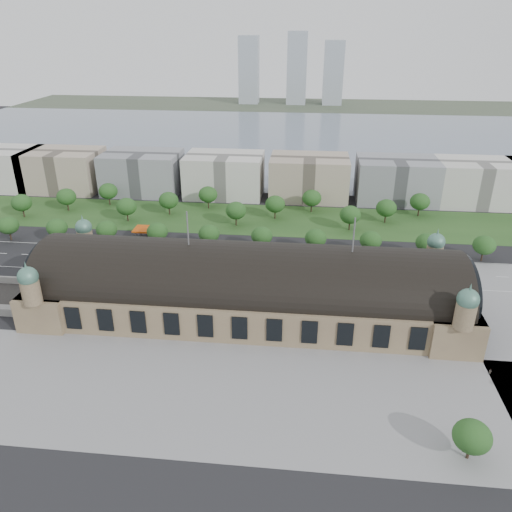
# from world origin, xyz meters

# --- Properties ---
(ground) EXTENTS (900.00, 900.00, 0.00)m
(ground) POSITION_xyz_m (0.00, 0.00, 0.00)
(ground) COLOR black
(ground) RESTS_ON ground
(station) EXTENTS (150.00, 48.40, 44.30)m
(station) POSITION_xyz_m (0.00, 0.00, 10.28)
(station) COLOR #8B7956
(station) RESTS_ON ground
(plaza_south) EXTENTS (190.00, 48.00, 0.12)m
(plaza_south) POSITION_xyz_m (10.00, -44.00, 0.00)
(plaza_south) COLOR gray
(plaza_south) RESTS_ON ground
(road_slab) EXTENTS (260.00, 26.00, 0.10)m
(road_slab) POSITION_xyz_m (-20.00, 38.00, 0.00)
(road_slab) COLOR black
(road_slab) RESTS_ON ground
(grass_belt) EXTENTS (300.00, 45.00, 0.10)m
(grass_belt) POSITION_xyz_m (-15.00, 93.00, 0.00)
(grass_belt) COLOR #264C1E
(grass_belt) RESTS_ON ground
(petrol_station) EXTENTS (14.00, 13.00, 5.05)m
(petrol_station) POSITION_xyz_m (-53.91, 65.28, 2.95)
(petrol_station) COLOR #C3460B
(petrol_station) RESTS_ON ground
(lake) EXTENTS (700.00, 320.00, 0.08)m
(lake) POSITION_xyz_m (0.00, 298.00, 0.00)
(lake) COLOR slate
(lake) RESTS_ON ground
(far_shore) EXTENTS (700.00, 120.00, 0.14)m
(far_shore) POSITION_xyz_m (0.00, 498.00, 0.00)
(far_shore) COLOR #44513D
(far_shore) RESTS_ON ground
(far_tower_left) EXTENTS (24.00, 24.00, 80.00)m
(far_tower_left) POSITION_xyz_m (-60.00, 508.00, 40.00)
(far_tower_left) COLOR #9EA8B2
(far_tower_left) RESTS_ON ground
(far_tower_mid) EXTENTS (24.00, 24.00, 85.00)m
(far_tower_mid) POSITION_xyz_m (0.00, 508.00, 42.50)
(far_tower_mid) COLOR #9EA8B2
(far_tower_mid) RESTS_ON ground
(far_tower_right) EXTENTS (24.00, 24.00, 75.00)m
(far_tower_right) POSITION_xyz_m (45.00, 508.00, 37.50)
(far_tower_right) COLOR #9EA8B2
(far_tower_right) RESTS_ON ground
(office_0) EXTENTS (45.00, 32.00, 24.00)m
(office_0) POSITION_xyz_m (-170.00, 133.00, 12.00)
(office_0) COLOR silver
(office_0) RESTS_ON ground
(office_1) EXTENTS (45.00, 32.00, 24.00)m
(office_1) POSITION_xyz_m (-130.00, 133.00, 12.00)
(office_1) COLOR tan
(office_1) RESTS_ON ground
(office_2) EXTENTS (45.00, 32.00, 24.00)m
(office_2) POSITION_xyz_m (-80.00, 133.00, 12.00)
(office_2) COLOR gray
(office_2) RESTS_ON ground
(office_3) EXTENTS (45.00, 32.00, 24.00)m
(office_3) POSITION_xyz_m (-30.00, 133.00, 12.00)
(office_3) COLOR silver
(office_3) RESTS_ON ground
(office_4) EXTENTS (45.00, 32.00, 24.00)m
(office_4) POSITION_xyz_m (20.00, 133.00, 12.00)
(office_4) COLOR tan
(office_4) RESTS_ON ground
(office_5) EXTENTS (45.00, 32.00, 24.00)m
(office_5) POSITION_xyz_m (70.00, 133.00, 12.00)
(office_5) COLOR gray
(office_5) RESTS_ON ground
(office_6) EXTENTS (45.00, 32.00, 24.00)m
(office_6) POSITION_xyz_m (115.00, 133.00, 12.00)
(office_6) COLOR silver
(office_6) RESTS_ON ground
(tree_row_0) EXTENTS (9.60, 9.60, 11.52)m
(tree_row_0) POSITION_xyz_m (-120.00, 53.00, 7.43)
(tree_row_0) COLOR #2D2116
(tree_row_0) RESTS_ON ground
(tree_row_1) EXTENTS (9.60, 9.60, 11.52)m
(tree_row_1) POSITION_xyz_m (-96.00, 53.00, 7.43)
(tree_row_1) COLOR #2D2116
(tree_row_1) RESTS_ON ground
(tree_row_2) EXTENTS (9.60, 9.60, 11.52)m
(tree_row_2) POSITION_xyz_m (-72.00, 53.00, 7.43)
(tree_row_2) COLOR #2D2116
(tree_row_2) RESTS_ON ground
(tree_row_3) EXTENTS (9.60, 9.60, 11.52)m
(tree_row_3) POSITION_xyz_m (-48.00, 53.00, 7.43)
(tree_row_3) COLOR #2D2116
(tree_row_3) RESTS_ON ground
(tree_row_4) EXTENTS (9.60, 9.60, 11.52)m
(tree_row_4) POSITION_xyz_m (-24.00, 53.00, 7.43)
(tree_row_4) COLOR #2D2116
(tree_row_4) RESTS_ON ground
(tree_row_5) EXTENTS (9.60, 9.60, 11.52)m
(tree_row_5) POSITION_xyz_m (0.00, 53.00, 7.43)
(tree_row_5) COLOR #2D2116
(tree_row_5) RESTS_ON ground
(tree_row_6) EXTENTS (9.60, 9.60, 11.52)m
(tree_row_6) POSITION_xyz_m (24.00, 53.00, 7.43)
(tree_row_6) COLOR #2D2116
(tree_row_6) RESTS_ON ground
(tree_row_7) EXTENTS (9.60, 9.60, 11.52)m
(tree_row_7) POSITION_xyz_m (48.00, 53.00, 7.43)
(tree_row_7) COLOR #2D2116
(tree_row_7) RESTS_ON ground
(tree_row_8) EXTENTS (9.60, 9.60, 11.52)m
(tree_row_8) POSITION_xyz_m (72.00, 53.00, 7.43)
(tree_row_8) COLOR #2D2116
(tree_row_8) RESTS_ON ground
(tree_row_9) EXTENTS (9.60, 9.60, 11.52)m
(tree_row_9) POSITION_xyz_m (96.00, 53.00, 7.43)
(tree_row_9) COLOR #2D2116
(tree_row_9) RESTS_ON ground
(tree_belt_0) EXTENTS (10.40, 10.40, 12.48)m
(tree_belt_0) POSITION_xyz_m (-130.00, 83.00, 8.05)
(tree_belt_0) COLOR #2D2116
(tree_belt_0) RESTS_ON ground
(tree_belt_1) EXTENTS (10.40, 10.40, 12.48)m
(tree_belt_1) POSITION_xyz_m (-111.00, 95.00, 8.05)
(tree_belt_1) COLOR #2D2116
(tree_belt_1) RESTS_ON ground
(tree_belt_2) EXTENTS (10.40, 10.40, 12.48)m
(tree_belt_2) POSITION_xyz_m (-92.00, 107.00, 8.05)
(tree_belt_2) COLOR #2D2116
(tree_belt_2) RESTS_ON ground
(tree_belt_3) EXTENTS (10.40, 10.40, 12.48)m
(tree_belt_3) POSITION_xyz_m (-73.00, 83.00, 8.05)
(tree_belt_3) COLOR #2D2116
(tree_belt_3) RESTS_ON ground
(tree_belt_4) EXTENTS (10.40, 10.40, 12.48)m
(tree_belt_4) POSITION_xyz_m (-54.00, 95.00, 8.05)
(tree_belt_4) COLOR #2D2116
(tree_belt_4) RESTS_ON ground
(tree_belt_5) EXTENTS (10.40, 10.40, 12.48)m
(tree_belt_5) POSITION_xyz_m (-35.00, 107.00, 8.05)
(tree_belt_5) COLOR #2D2116
(tree_belt_5) RESTS_ON ground
(tree_belt_6) EXTENTS (10.40, 10.40, 12.48)m
(tree_belt_6) POSITION_xyz_m (-16.00, 83.00, 8.05)
(tree_belt_6) COLOR #2D2116
(tree_belt_6) RESTS_ON ground
(tree_belt_7) EXTENTS (10.40, 10.40, 12.48)m
(tree_belt_7) POSITION_xyz_m (3.00, 95.00, 8.05)
(tree_belt_7) COLOR #2D2116
(tree_belt_7) RESTS_ON ground
(tree_belt_8) EXTENTS (10.40, 10.40, 12.48)m
(tree_belt_8) POSITION_xyz_m (22.00, 107.00, 8.05)
(tree_belt_8) COLOR #2D2116
(tree_belt_8) RESTS_ON ground
(tree_belt_9) EXTENTS (10.40, 10.40, 12.48)m
(tree_belt_9) POSITION_xyz_m (41.00, 83.00, 8.05)
(tree_belt_9) COLOR #2D2116
(tree_belt_9) RESTS_ON ground
(tree_belt_10) EXTENTS (10.40, 10.40, 12.48)m
(tree_belt_10) POSITION_xyz_m (60.00, 95.00, 8.05)
(tree_belt_10) COLOR #2D2116
(tree_belt_10) RESTS_ON ground
(tree_belt_11) EXTENTS (10.40, 10.40, 12.48)m
(tree_belt_11) POSITION_xyz_m (79.00, 107.00, 8.05)
(tree_belt_11) COLOR #2D2116
(tree_belt_11) RESTS_ON ground
(tree_plaza_s) EXTENTS (9.00, 9.00, 10.64)m
(tree_plaza_s) POSITION_xyz_m (60.00, -60.00, 6.80)
(tree_plaza_s) COLOR #2D2116
(tree_plaza_s) RESTS_ON ground
(traffic_car_1) EXTENTS (4.52, 1.92, 1.45)m
(traffic_car_1) POSITION_xyz_m (-97.64, 47.76, 0.72)
(traffic_car_1) COLOR gray
(traffic_car_1) RESTS_ON ground
(traffic_car_2) EXTENTS (5.13, 2.67, 1.38)m
(traffic_car_2) POSITION_xyz_m (-46.69, 37.59, 0.69)
(traffic_car_2) COLOR black
(traffic_car_2) RESTS_ON ground
(traffic_car_3) EXTENTS (5.73, 2.82, 1.60)m
(traffic_car_3) POSITION_xyz_m (-34.72, 43.56, 0.80)
(traffic_car_3) COLOR maroon
(traffic_car_3) RESTS_ON ground
(traffic_car_5) EXTENTS (4.15, 1.87, 1.32)m
(traffic_car_5) POSITION_xyz_m (39.03, 37.46, 0.66)
(traffic_car_5) COLOR #5A5E62
(traffic_car_5) RESTS_ON ground
(traffic_car_6) EXTENTS (4.81, 2.24, 1.33)m
(traffic_car_6) POSITION_xyz_m (66.49, 31.49, 0.67)
(traffic_car_6) COLOR silver
(traffic_car_6) RESTS_ON ground
(parked_car_0) EXTENTS (4.41, 3.01, 1.38)m
(parked_car_0) POSITION_xyz_m (-60.70, 21.00, 0.69)
(parked_car_0) COLOR black
(parked_car_0) RESTS_ON ground
(parked_car_1) EXTENTS (5.98, 4.89, 1.52)m
(parked_car_1) POSITION_xyz_m (-65.46, 22.79, 0.76)
(parked_car_1) COLOR maroon
(parked_car_1) RESTS_ON ground
(parked_car_2) EXTENTS (5.62, 5.06, 1.57)m
(parked_car_2) POSITION_xyz_m (-43.74, 25.00, 0.79)
(parked_car_2) COLOR #1C274F
(parked_car_2) RESTS_ON ground
(parked_car_3) EXTENTS (4.32, 3.96, 1.43)m
(parked_car_3) POSITION_xyz_m (-41.79, 21.08, 0.71)
(parked_car_3) COLOR #515558
(parked_car_3) RESTS_ON ground
(parked_car_4) EXTENTS (4.23, 3.28, 1.34)m
(parked_car_4) POSITION_xyz_m (-34.54, 25.00, 0.67)
(parked_car_4) COLOR silver
(parked_car_4) RESTS_ON ground
(parked_car_5) EXTENTS (5.23, 4.22, 1.32)m
(parked_car_5) POSITION_xyz_m (-36.45, 25.00, 0.66)
(parked_car_5) COLOR gray
(parked_car_5) RESTS_ON ground
(parked_car_6) EXTENTS (5.75, 4.61, 1.56)m
(parked_car_6) POSITION_xyz_m (-18.00, 21.80, 0.78)
(parked_car_6) COLOR black
(parked_car_6) RESTS_ON ground
(bus_west) EXTENTS (11.16, 3.60, 3.06)m
(bus_west) POSITION_xyz_m (0.50, 31.32, 1.53)
(bus_west) COLOR red
(bus_west) RESTS_ON ground
(bus_mid) EXTENTS (12.91, 3.75, 3.55)m
(bus_mid) POSITION_xyz_m (-1.12, 27.00, 1.78)
(bus_mid) COLOR silver
(bus_mid) RESTS_ON ground
(bus_east) EXTENTS (11.06, 3.56, 3.03)m
(bus_east) POSITION_xyz_m (29.30, 27.00, 1.51)
(bus_east) COLOR silver
(bus_east) RESTS_ON ground
(pedestrian_2) EXTENTS (0.80, 1.04, 1.89)m
(pedestrian_2) POSITION_xyz_m (75.31, -26.89, 0.95)
(pedestrian_2) COLOR gray
(pedestrian_2) RESTS_ON ground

